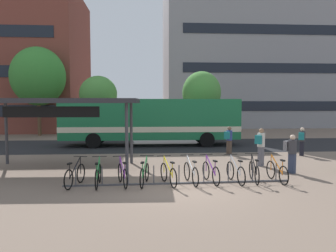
% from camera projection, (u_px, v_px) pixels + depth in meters
% --- Properties ---
extents(ground, '(200.00, 200.00, 0.00)m').
position_uv_depth(ground, '(184.00, 188.00, 11.19)').
color(ground, '#7A6656').
extents(bus_lane_asphalt, '(80.00, 7.20, 0.01)m').
position_uv_depth(bus_lane_asphalt, '(165.00, 145.00, 22.53)').
color(bus_lane_asphalt, '#232326').
rests_on(bus_lane_asphalt, ground).
extents(city_bus, '(12.04, 2.64, 3.20)m').
position_uv_depth(city_bus, '(151.00, 120.00, 22.34)').
color(city_bus, '#196B3D').
rests_on(city_bus, ground).
extents(bike_rack, '(8.23, 0.34, 0.70)m').
position_uv_depth(bike_rack, '(179.00, 181.00, 11.76)').
color(bike_rack, '#47474C').
rests_on(bike_rack, ground).
extents(parked_bicycle_black_0, '(0.56, 1.69, 0.99)m').
position_uv_depth(parked_bicycle_black_0, '(75.00, 175.00, 11.44)').
color(parked_bicycle_black_0, black).
rests_on(parked_bicycle_black_0, ground).
extents(parked_bicycle_green_1, '(0.52, 1.72, 0.99)m').
position_uv_depth(parked_bicycle_green_1, '(98.00, 175.00, 11.43)').
color(parked_bicycle_green_1, black).
rests_on(parked_bicycle_green_1, ground).
extents(parked_bicycle_purple_2, '(0.61, 1.68, 0.99)m').
position_uv_depth(parked_bicycle_purple_2, '(123.00, 175.00, 11.53)').
color(parked_bicycle_purple_2, black).
rests_on(parked_bicycle_purple_2, ground).
extents(parked_bicycle_green_3, '(0.52, 1.71, 0.99)m').
position_uv_depth(parked_bicycle_green_3, '(145.00, 174.00, 11.62)').
color(parked_bicycle_green_3, black).
rests_on(parked_bicycle_green_3, ground).
extents(parked_bicycle_yellow_4, '(0.64, 1.67, 0.99)m').
position_uv_depth(parked_bicycle_yellow_4, '(168.00, 174.00, 11.64)').
color(parked_bicycle_yellow_4, black).
rests_on(parked_bicycle_yellow_4, ground).
extents(parked_bicycle_white_5, '(0.52, 1.71, 0.99)m').
position_uv_depth(parked_bicycle_white_5, '(191.00, 173.00, 11.80)').
color(parked_bicycle_white_5, black).
rests_on(parked_bicycle_white_5, ground).
extents(parked_bicycle_purple_6, '(0.52, 1.71, 0.99)m').
position_uv_depth(parked_bicycle_purple_6, '(211.00, 172.00, 11.92)').
color(parked_bicycle_purple_6, black).
rests_on(parked_bicycle_purple_6, ground).
extents(parked_bicycle_silver_7, '(0.52, 1.72, 0.99)m').
position_uv_depth(parked_bicycle_silver_7, '(236.00, 172.00, 11.94)').
color(parked_bicycle_silver_7, black).
rests_on(parked_bicycle_silver_7, ground).
extents(parked_bicycle_black_8, '(0.52, 1.72, 0.99)m').
position_uv_depth(parked_bicycle_black_8, '(254.00, 172.00, 12.09)').
color(parked_bicycle_black_8, black).
rests_on(parked_bicycle_black_8, ground).
extents(parked_bicycle_orange_9, '(0.52, 1.72, 0.99)m').
position_uv_depth(parked_bicycle_orange_9, '(277.00, 172.00, 12.06)').
color(parked_bicycle_orange_9, black).
rests_on(parked_bicycle_orange_9, ground).
extents(transit_shelter, '(6.88, 3.45, 3.13)m').
position_uv_depth(transit_shelter, '(61.00, 103.00, 14.29)').
color(transit_shelter, '#38383D').
rests_on(transit_shelter, ground).
extents(commuter_teal_pack_0, '(0.60, 0.58, 1.76)m').
position_uv_depth(commuter_teal_pack_0, '(261.00, 144.00, 15.04)').
color(commuter_teal_pack_0, '#565660').
rests_on(commuter_teal_pack_0, ground).
extents(commuter_grey_pack_1, '(0.56, 0.60, 1.62)m').
position_uv_depth(commuter_grey_pack_1, '(292.00, 151.00, 13.54)').
color(commuter_grey_pack_1, '#2D3851').
rests_on(commuter_grey_pack_1, ground).
extents(commuter_teal_pack_2, '(0.55, 0.60, 1.58)m').
position_uv_depth(commuter_teal_pack_2, '(302.00, 139.00, 18.01)').
color(commuter_teal_pack_2, black).
rests_on(commuter_teal_pack_2, ground).
extents(commuter_teal_pack_3, '(0.59, 0.59, 1.60)m').
position_uv_depth(commuter_teal_pack_3, '(229.00, 139.00, 18.39)').
color(commuter_teal_pack_3, '#47382D').
rests_on(commuter_teal_pack_3, ground).
extents(street_tree_0, '(3.28, 3.28, 5.31)m').
position_uv_depth(street_tree_0, '(98.00, 94.00, 28.49)').
color(street_tree_0, brown).
rests_on(street_tree_0, ground).
extents(street_tree_1, '(3.26, 3.26, 5.59)m').
position_uv_depth(street_tree_1, '(202.00, 93.00, 27.34)').
color(street_tree_1, brown).
rests_on(street_tree_1, ground).
extents(street_tree_2, '(4.78, 4.78, 7.90)m').
position_uv_depth(street_tree_2, '(38.00, 76.00, 28.88)').
color(street_tree_2, brown).
rests_on(street_tree_2, ground).
extents(building_right_wing, '(25.85, 12.38, 21.48)m').
position_uv_depth(building_right_wing, '(264.00, 43.00, 42.53)').
color(building_right_wing, gray).
rests_on(building_right_wing, ground).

